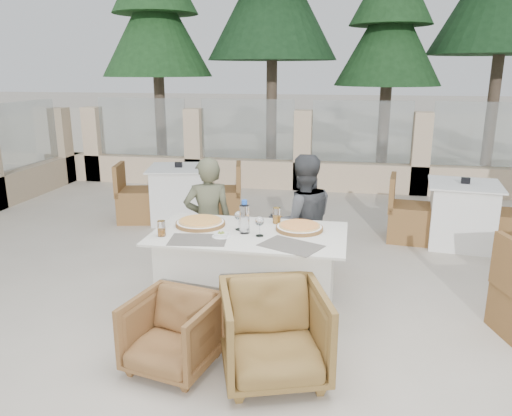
% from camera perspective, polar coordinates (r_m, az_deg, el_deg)
% --- Properties ---
extents(ground, '(80.00, 80.00, 0.00)m').
position_cam_1_polar(ground, '(4.55, -1.07, -11.62)').
color(ground, beige).
rests_on(ground, ground).
extents(sand_patch, '(30.00, 16.00, 0.01)m').
position_cam_1_polar(sand_patch, '(18.10, 8.26, 8.82)').
color(sand_patch, beige).
rests_on(sand_patch, ground).
extents(perimeter_wall_far, '(10.00, 0.34, 1.60)m').
position_cam_1_polar(perimeter_wall_far, '(8.89, 5.38, 7.23)').
color(perimeter_wall_far, beige).
rests_on(perimeter_wall_far, ground).
extents(pine_far_left, '(2.42, 2.42, 5.50)m').
position_cam_1_polar(pine_far_left, '(11.81, -11.30, 18.54)').
color(pine_far_left, '#224F23').
rests_on(pine_far_left, ground).
extents(pine_mid_left, '(2.86, 2.86, 6.50)m').
position_cam_1_polar(pine_mid_left, '(11.66, 1.88, 21.32)').
color(pine_mid_left, '#1A3D1D').
rests_on(pine_mid_left, ground).
extents(pine_centre, '(2.20, 2.20, 5.00)m').
position_cam_1_polar(pine_centre, '(11.18, 14.94, 17.23)').
color(pine_centre, '#1D441E').
rests_on(pine_centre, ground).
extents(pine_mid_right, '(2.99, 2.99, 6.80)m').
position_cam_1_polar(pine_mid_right, '(12.19, 26.62, 20.25)').
color(pine_mid_right, '#193C1C').
rests_on(pine_mid_right, ground).
extents(dining_table, '(1.60, 0.90, 0.77)m').
position_cam_1_polar(dining_table, '(4.28, -0.77, -7.72)').
color(dining_table, silver).
rests_on(dining_table, ground).
extents(placemat_near_left, '(0.49, 0.36, 0.00)m').
position_cam_1_polar(placemat_near_left, '(4.00, -6.62, -3.62)').
color(placemat_near_left, '#5C564F').
rests_on(placemat_near_left, dining_table).
extents(placemat_near_right, '(0.53, 0.46, 0.00)m').
position_cam_1_polar(placemat_near_right, '(3.85, 4.01, -4.32)').
color(placemat_near_right, '#5D5850').
rests_on(placemat_near_right, dining_table).
extents(pizza_left, '(0.52, 0.52, 0.06)m').
position_cam_1_polar(pizza_left, '(4.36, -6.37, -1.62)').
color(pizza_left, orange).
rests_on(pizza_left, dining_table).
extents(pizza_right, '(0.40, 0.40, 0.05)m').
position_cam_1_polar(pizza_right, '(4.22, 4.98, -2.18)').
color(pizza_right, '#E25B1E').
rests_on(pizza_right, dining_table).
extents(water_bottle, '(0.11, 0.11, 0.28)m').
position_cam_1_polar(water_bottle, '(4.10, -1.32, -1.00)').
color(water_bottle, '#A4C0D8').
rests_on(water_bottle, dining_table).
extents(wine_glass_centre, '(0.09, 0.09, 0.18)m').
position_cam_1_polar(wine_glass_centre, '(4.19, -1.97, -1.31)').
color(wine_glass_centre, white).
rests_on(wine_glass_centre, dining_table).
extents(wine_glass_near, '(0.08, 0.08, 0.18)m').
position_cam_1_polar(wine_glass_near, '(4.03, 0.41, -1.98)').
color(wine_glass_near, silver).
rests_on(wine_glass_near, dining_table).
extents(beer_glass_left, '(0.08, 0.08, 0.13)m').
position_cam_1_polar(beer_glass_left, '(4.12, -10.75, -2.31)').
color(beer_glass_left, '#BF6E1B').
rests_on(beer_glass_left, dining_table).
extents(beer_glass_right, '(0.07, 0.07, 0.14)m').
position_cam_1_polar(beer_glass_right, '(4.38, 2.39, -0.86)').
color(beer_glass_right, orange).
rests_on(beer_glass_right, dining_table).
extents(olive_dish, '(0.14, 0.14, 0.04)m').
position_cam_1_polar(olive_dish, '(4.04, -4.00, -3.03)').
color(olive_dish, white).
rests_on(olive_dish, dining_table).
extents(armchair_far_left, '(0.68, 0.69, 0.53)m').
position_cam_1_polar(armchair_far_left, '(5.21, -4.28, -4.83)').
color(armchair_far_left, brown).
rests_on(armchair_far_left, ground).
extents(armchair_far_right, '(0.69, 0.70, 0.55)m').
position_cam_1_polar(armchair_far_right, '(5.20, 4.73, -4.75)').
color(armchair_far_right, olive).
rests_on(armchair_far_right, ground).
extents(armchair_near_left, '(0.69, 0.70, 0.54)m').
position_cam_1_polar(armchair_near_left, '(3.70, -9.53, -13.96)').
color(armchair_near_left, brown).
rests_on(armchair_near_left, ground).
extents(armchair_near_right, '(0.89, 0.90, 0.65)m').
position_cam_1_polar(armchair_near_right, '(3.53, 2.03, -14.15)').
color(armchair_near_right, brown).
rests_on(armchair_near_right, ground).
extents(diner_left, '(0.55, 0.45, 1.29)m').
position_cam_1_polar(diner_left, '(4.88, -5.47, -1.63)').
color(diner_left, '#50523C').
rests_on(diner_left, ground).
extents(diner_right, '(0.78, 0.69, 1.33)m').
position_cam_1_polar(diner_right, '(4.78, 5.32, -1.70)').
color(diner_right, '#3E4044').
rests_on(diner_right, ground).
extents(bg_table_a, '(1.78, 1.15, 0.77)m').
position_cam_1_polar(bg_table_a, '(7.10, -8.71, 1.58)').
color(bg_table_a, white).
rests_on(bg_table_a, ground).
extents(bg_table_b, '(1.72, 0.99, 0.77)m').
position_cam_1_polar(bg_table_b, '(6.52, 22.45, -0.70)').
color(bg_table_b, white).
rests_on(bg_table_b, ground).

